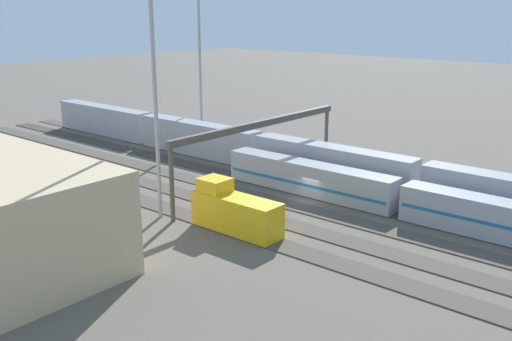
# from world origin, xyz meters

# --- Properties ---
(ground_plane) EXTENTS (400.00, 400.00, 0.00)m
(ground_plane) POSITION_xyz_m (0.00, 0.00, 0.00)
(ground_plane) COLOR #60594F
(track_bed_0) EXTENTS (140.00, 2.80, 0.12)m
(track_bed_0) POSITION_xyz_m (0.00, -12.50, 0.06)
(track_bed_0) COLOR #3D3833
(track_bed_0) RESTS_ON ground_plane
(track_bed_1) EXTENTS (140.00, 2.80, 0.12)m
(track_bed_1) POSITION_xyz_m (0.00, -7.50, 0.06)
(track_bed_1) COLOR #4C443D
(track_bed_1) RESTS_ON ground_plane
(track_bed_2) EXTENTS (140.00, 2.80, 0.12)m
(track_bed_2) POSITION_xyz_m (0.00, -2.50, 0.06)
(track_bed_2) COLOR #3D3833
(track_bed_2) RESTS_ON ground_plane
(track_bed_3) EXTENTS (140.00, 2.80, 0.12)m
(track_bed_3) POSITION_xyz_m (0.00, 2.50, 0.06)
(track_bed_3) COLOR #4C443D
(track_bed_3) RESTS_ON ground_plane
(track_bed_4) EXTENTS (140.00, 2.80, 0.12)m
(track_bed_4) POSITION_xyz_m (0.00, 7.50, 0.06)
(track_bed_4) COLOR #4C443D
(track_bed_4) RESTS_ON ground_plane
(track_bed_5) EXTENTS (140.00, 2.80, 0.12)m
(track_bed_5) POSITION_xyz_m (0.00, 12.50, 0.06)
(track_bed_5) COLOR #4C443D
(track_bed_5) RESTS_ON ground_plane
(train_on_track_1) EXTENTS (119.80, 3.00, 5.00)m
(train_on_track_1) POSITION_xyz_m (1.42, -7.50, 2.62)
(train_on_track_1) COLOR #A8AAB2
(train_on_track_1) RESTS_ON ground_plane
(train_on_track_5) EXTENTS (10.00, 3.00, 5.00)m
(train_on_track_5) POSITION_xyz_m (-0.03, 12.50, 2.16)
(train_on_track_5) COLOR gold
(train_on_track_5) RESTS_ON ground_plane
(light_mast_0) EXTENTS (2.80, 0.70, 30.77)m
(light_mast_0) POSITION_xyz_m (33.81, -16.26, 19.26)
(light_mast_0) COLOR #9EA0A5
(light_mast_0) RESTS_ON ground_plane
(light_mast_1) EXTENTS (2.80, 0.70, 30.03)m
(light_mast_1) POSITION_xyz_m (8.97, 14.58, 18.87)
(light_mast_1) COLOR #9EA0A5
(light_mast_1) RESTS_ON ground_plane
(signal_gantry) EXTENTS (0.70, 30.00, 8.80)m
(signal_gantry) POSITION_xyz_m (6.93, 0.00, 7.55)
(signal_gantry) COLOR #4C4742
(signal_gantry) RESTS_ON ground_plane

